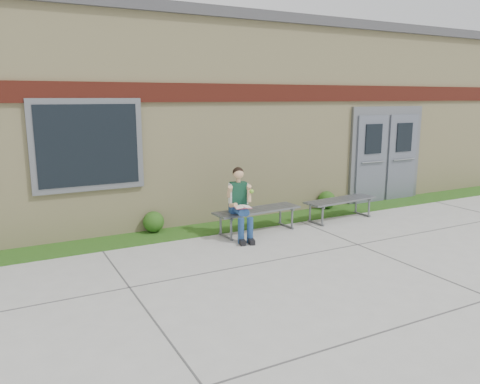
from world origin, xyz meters
TOP-DOWN VIEW (x-y plane):
  - ground at (0.00, 0.00)m, footprint 80.00×80.00m
  - grass_strip at (0.00, 2.60)m, footprint 16.00×0.80m
  - school_building at (-0.00, 5.99)m, footprint 16.20×6.22m
  - bench_left at (-0.16, 2.00)m, footprint 1.75×0.60m
  - bench_right at (1.84, 2.00)m, footprint 1.70×0.61m
  - girl at (-0.62, 1.81)m, footprint 0.47×0.80m
  - shrub_mid at (-1.92, 2.85)m, footprint 0.39×0.39m
  - shrub_east at (2.16, 2.85)m, footprint 0.40×0.40m

SIDE VIEW (x-z plane):
  - ground at x=0.00m, z-range 0.00..0.00m
  - grass_strip at x=0.00m, z-range 0.00..0.02m
  - shrub_mid at x=-1.92m, z-range 0.02..0.41m
  - shrub_east at x=2.16m, z-range 0.02..0.42m
  - bench_right at x=1.84m, z-range 0.12..0.55m
  - bench_left at x=-0.16m, z-range 0.12..0.57m
  - girl at x=-0.62m, z-range 0.03..1.32m
  - school_building at x=0.00m, z-range 0.00..4.20m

